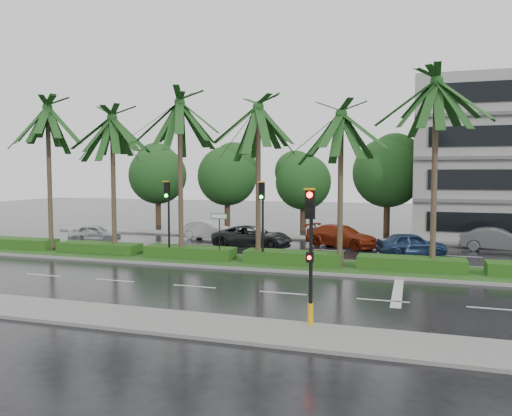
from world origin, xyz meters
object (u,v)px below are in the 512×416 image
(signal_median_left, at_px, (168,208))
(car_silver, at_px, (95,233))
(car_white, at_px, (208,230))
(signal_near, at_px, (310,251))
(car_grey, at_px, (497,240))
(street_sign, at_px, (219,225))
(car_red, at_px, (341,236))
(car_darkgrey, at_px, (253,237))
(car_blue, at_px, (411,244))

(signal_median_left, xyz_separation_m, car_silver, (-8.75, 5.56, -2.38))
(car_white, bearing_deg, signal_near, -137.83)
(car_silver, distance_m, car_grey, 27.21)
(street_sign, height_order, car_red, street_sign)
(car_darkgrey, bearing_deg, signal_median_left, 152.87)
(signal_near, distance_m, street_sign, 12.11)
(signal_near, relative_size, car_white, 1.02)
(street_sign, bearing_deg, car_red, 56.45)
(car_darkgrey, bearing_deg, street_sign, 178.86)
(car_white, bearing_deg, car_darkgrey, -113.69)
(street_sign, bearing_deg, car_grey, 31.63)
(car_white, distance_m, car_grey, 19.67)
(signal_median_left, distance_m, street_sign, 3.13)
(street_sign, relative_size, car_blue, 0.64)
(car_red, bearing_deg, car_darkgrey, 136.07)
(signal_near, height_order, signal_median_left, signal_median_left)
(car_silver, xyz_separation_m, car_darkgrey, (11.75, 0.59, 0.11))
(signal_median_left, height_order, car_blue, signal_median_left)
(car_white, height_order, car_darkgrey, car_darkgrey)
(signal_near, bearing_deg, car_red, 94.72)
(car_white, height_order, car_grey, car_grey)
(car_silver, bearing_deg, street_sign, -131.44)
(car_darkgrey, xyz_separation_m, car_red, (5.50, 2.32, -0.00))
(car_grey, bearing_deg, signal_near, 166.42)
(car_white, bearing_deg, street_sign, -142.72)
(signal_median_left, xyz_separation_m, car_grey, (18.17, 9.53, -2.27))
(street_sign, height_order, car_silver, street_sign)
(car_darkgrey, xyz_separation_m, car_grey, (15.17, 3.37, -0.01))
(car_silver, bearing_deg, car_grey, -98.46)
(signal_median_left, relative_size, car_grey, 0.99)
(car_white, bearing_deg, signal_median_left, -159.88)
(car_silver, bearing_deg, car_darkgrey, -103.95)
(car_darkgrey, bearing_deg, car_grey, -78.62)
(signal_near, bearing_deg, car_white, 121.25)
(street_sign, bearing_deg, car_silver, 155.39)
(signal_near, bearing_deg, car_blue, 79.24)
(signal_near, bearing_deg, street_sign, 125.34)
(car_grey, bearing_deg, signal_median_left, 127.13)
(car_red, height_order, car_blue, car_red)
(street_sign, xyz_separation_m, car_red, (5.50, 8.30, -1.39))
(car_white, xyz_separation_m, car_red, (10.00, -0.78, 0.03))
(car_white, bearing_deg, car_silver, 127.93)
(car_silver, distance_m, car_red, 17.49)
(signal_near, bearing_deg, car_darkgrey, 113.84)
(car_silver, bearing_deg, car_blue, -105.44)
(signal_near, height_order, car_silver, signal_near)
(car_silver, distance_m, car_white, 8.14)
(signal_median_left, height_order, car_silver, signal_median_left)
(signal_median_left, bearing_deg, car_darkgrey, 64.01)
(signal_near, height_order, street_sign, signal_near)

